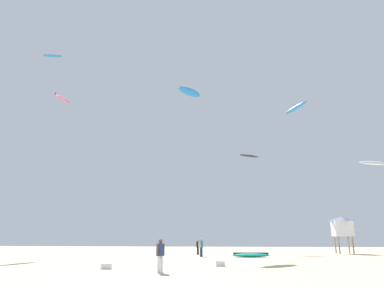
{
  "coord_description": "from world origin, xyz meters",
  "views": [
    {
      "loc": [
        3.64,
        -13.12,
        1.7
      ],
      "look_at": [
        0.0,
        18.46,
        10.43
      ],
      "focal_mm": 32.13,
      "sensor_mm": 36.0,
      "label": 1
    }
  ],
  "objects_px": {
    "person_right": "(198,246)",
    "cooler_box": "(106,266)",
    "person_foreground": "(160,253)",
    "kite_aloft_3": "(296,108)",
    "kite_grounded_near": "(251,255)",
    "kite_aloft_4": "(62,99)",
    "kite_aloft_1": "(374,163)",
    "person_left": "(201,246)",
    "gear_bag": "(220,264)",
    "kite_aloft_2": "(190,92)",
    "kite_aloft_0": "(249,156)",
    "lifeguard_tower": "(342,226)",
    "kite_aloft_5": "(52,56)"
  },
  "relations": [
    {
      "from": "kite_grounded_near",
      "to": "kite_aloft_2",
      "type": "relative_size",
      "value": 0.99
    },
    {
      "from": "cooler_box",
      "to": "person_right",
      "type": "bearing_deg",
      "value": 79.22
    },
    {
      "from": "person_foreground",
      "to": "kite_aloft_0",
      "type": "relative_size",
      "value": 0.52
    },
    {
      "from": "kite_grounded_near",
      "to": "lifeguard_tower",
      "type": "height_order",
      "value": "lifeguard_tower"
    },
    {
      "from": "person_right",
      "to": "lifeguard_tower",
      "type": "bearing_deg",
      "value": -18.42
    },
    {
      "from": "kite_aloft_2",
      "to": "kite_aloft_5",
      "type": "distance_m",
      "value": 16.98
    },
    {
      "from": "kite_aloft_4",
      "to": "lifeguard_tower",
      "type": "bearing_deg",
      "value": 2.73
    },
    {
      "from": "gear_bag",
      "to": "kite_aloft_0",
      "type": "relative_size",
      "value": 0.18
    },
    {
      "from": "person_foreground",
      "to": "kite_aloft_5",
      "type": "distance_m",
      "value": 30.61
    },
    {
      "from": "gear_bag",
      "to": "kite_aloft_5",
      "type": "distance_m",
      "value": 30.93
    },
    {
      "from": "kite_grounded_near",
      "to": "kite_aloft_4",
      "type": "relative_size",
      "value": 0.97
    },
    {
      "from": "person_right",
      "to": "kite_aloft_1",
      "type": "xyz_separation_m",
      "value": [
        19.83,
        1.89,
        8.98
      ]
    },
    {
      "from": "person_right",
      "to": "cooler_box",
      "type": "relative_size",
      "value": 2.75
    },
    {
      "from": "lifeguard_tower",
      "to": "kite_aloft_0",
      "type": "distance_m",
      "value": 14.6
    },
    {
      "from": "gear_bag",
      "to": "person_foreground",
      "type": "bearing_deg",
      "value": -122.24
    },
    {
      "from": "kite_grounded_near",
      "to": "person_foreground",
      "type": "bearing_deg",
      "value": -109.15
    },
    {
      "from": "person_right",
      "to": "kite_grounded_near",
      "type": "bearing_deg",
      "value": -74.87
    },
    {
      "from": "kite_aloft_3",
      "to": "kite_aloft_4",
      "type": "distance_m",
      "value": 30.94
    },
    {
      "from": "person_left",
      "to": "kite_aloft_1",
      "type": "distance_m",
      "value": 21.93
    },
    {
      "from": "person_left",
      "to": "gear_bag",
      "type": "relative_size",
      "value": 3.03
    },
    {
      "from": "kite_aloft_0",
      "to": "kite_aloft_5",
      "type": "height_order",
      "value": "kite_aloft_5"
    },
    {
      "from": "kite_aloft_1",
      "to": "person_left",
      "type": "bearing_deg",
      "value": -162.4
    },
    {
      "from": "person_right",
      "to": "cooler_box",
      "type": "height_order",
      "value": "person_right"
    },
    {
      "from": "kite_aloft_2",
      "to": "lifeguard_tower",
      "type": "bearing_deg",
      "value": 4.75
    },
    {
      "from": "kite_aloft_4",
      "to": "kite_aloft_2",
      "type": "bearing_deg",
      "value": 0.67
    },
    {
      "from": "kite_aloft_0",
      "to": "kite_grounded_near",
      "type": "bearing_deg",
      "value": -94.14
    },
    {
      "from": "person_right",
      "to": "kite_aloft_0",
      "type": "relative_size",
      "value": 0.48
    },
    {
      "from": "kite_grounded_near",
      "to": "kite_aloft_4",
      "type": "height_order",
      "value": "kite_aloft_4"
    },
    {
      "from": "person_foreground",
      "to": "cooler_box",
      "type": "relative_size",
      "value": 2.97
    },
    {
      "from": "person_foreground",
      "to": "cooler_box",
      "type": "bearing_deg",
      "value": 7.71
    },
    {
      "from": "kite_aloft_0",
      "to": "kite_aloft_2",
      "type": "relative_size",
      "value": 0.87
    },
    {
      "from": "kite_aloft_3",
      "to": "kite_grounded_near",
      "type": "bearing_deg",
      "value": -128.73
    },
    {
      "from": "person_left",
      "to": "person_right",
      "type": "xyz_separation_m",
      "value": [
        -0.73,
        4.17,
        -0.09
      ]
    },
    {
      "from": "person_right",
      "to": "person_foreground",
      "type": "bearing_deg",
      "value": -123.46
    },
    {
      "from": "lifeguard_tower",
      "to": "person_foreground",
      "type": "bearing_deg",
      "value": -123.78
    },
    {
      "from": "person_foreground",
      "to": "gear_bag",
      "type": "xyz_separation_m",
      "value": [
        2.9,
        4.59,
        -0.81
      ]
    },
    {
      "from": "kite_aloft_1",
      "to": "kite_aloft_2",
      "type": "height_order",
      "value": "kite_aloft_2"
    },
    {
      "from": "gear_bag",
      "to": "kite_aloft_4",
      "type": "bearing_deg",
      "value": 139.98
    },
    {
      "from": "cooler_box",
      "to": "kite_aloft_3",
      "type": "distance_m",
      "value": 32.13
    },
    {
      "from": "cooler_box",
      "to": "kite_aloft_3",
      "type": "bearing_deg",
      "value": 54.57
    },
    {
      "from": "person_right",
      "to": "kite_grounded_near",
      "type": "xyz_separation_m",
      "value": [
        5.34,
        -4.69,
        -0.7
      ]
    },
    {
      "from": "kite_aloft_4",
      "to": "kite_aloft_5",
      "type": "xyz_separation_m",
      "value": [
        2.38,
        -7.55,
        2.06
      ]
    },
    {
      "from": "kite_grounded_near",
      "to": "kite_aloft_2",
      "type": "height_order",
      "value": "kite_aloft_2"
    },
    {
      "from": "kite_aloft_1",
      "to": "kite_aloft_5",
      "type": "height_order",
      "value": "kite_aloft_5"
    },
    {
      "from": "lifeguard_tower",
      "to": "kite_aloft_4",
      "type": "xyz_separation_m",
      "value": [
        -35.02,
        -1.67,
        16.85
      ]
    },
    {
      "from": "person_right",
      "to": "kite_aloft_5",
      "type": "xyz_separation_m",
      "value": [
        -16.28,
        -4.79,
        21.06
      ]
    },
    {
      "from": "lifeguard_tower",
      "to": "kite_aloft_4",
      "type": "relative_size",
      "value": 1.11
    },
    {
      "from": "kite_grounded_near",
      "to": "kite_aloft_0",
      "type": "bearing_deg",
      "value": 85.86
    },
    {
      "from": "person_foreground",
      "to": "kite_aloft_3",
      "type": "bearing_deg",
      "value": -81.56
    },
    {
      "from": "kite_grounded_near",
      "to": "cooler_box",
      "type": "relative_size",
      "value": 6.46
    }
  ]
}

